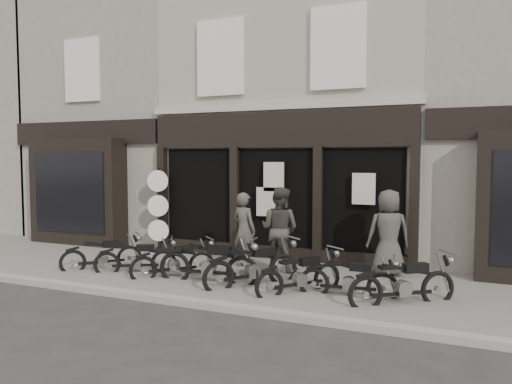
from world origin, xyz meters
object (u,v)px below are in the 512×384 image
at_px(motorcycle_3, 209,267).
at_px(man_right, 388,233).
at_px(motorcycle_7, 404,288).
at_px(advert_sign_post, 159,213).
at_px(man_centre, 280,229).
at_px(motorcycle_0, 103,258).
at_px(motorcycle_2, 174,264).
at_px(motorcycle_1, 137,261).
at_px(man_left, 244,230).
at_px(motorcycle_4, 253,270).
at_px(motorcycle_6, 349,283).
at_px(motorcycle_5, 300,279).

distance_m(motorcycle_3, man_right, 4.01).
xyz_separation_m(motorcycle_7, advert_sign_post, (-6.96, 2.50, 0.80)).
bearing_deg(advert_sign_post, man_centre, -32.10).
relative_size(motorcycle_0, motorcycle_3, 0.69).
bearing_deg(motorcycle_2, motorcycle_7, -48.62).
bearing_deg(motorcycle_0, motorcycle_1, -47.84).
distance_m(motorcycle_2, man_left, 1.89).
xyz_separation_m(motorcycle_3, man_centre, (1.01, 1.55, 0.66)).
distance_m(motorcycle_3, motorcycle_4, 0.97).
height_order(motorcycle_1, motorcycle_7, motorcycle_7).
bearing_deg(motorcycle_6, motorcycle_5, -179.71).
bearing_deg(motorcycle_5, motorcycle_1, 126.22).
distance_m(motorcycle_7, man_centre, 3.43).
relative_size(man_left, man_right, 0.93).
height_order(man_centre, advert_sign_post, advert_sign_post).
distance_m(motorcycle_5, motorcycle_6, 0.95).
xyz_separation_m(motorcycle_3, man_right, (3.41, 2.02, 0.66)).
bearing_deg(man_left, motorcycle_7, 175.33).
xyz_separation_m(motorcycle_7, man_centre, (-2.98, 1.56, 0.69)).
bearing_deg(motorcycle_3, advert_sign_post, 133.28).
bearing_deg(motorcycle_3, man_left, 79.90).
relative_size(motorcycle_1, motorcycle_3, 0.75).
bearing_deg(man_centre, man_right, -162.10).
bearing_deg(motorcycle_3, motorcycle_7, -6.72).
bearing_deg(man_left, motorcycle_6, 170.56).
relative_size(man_centre, man_right, 1.01).
relative_size(motorcycle_1, motorcycle_5, 1.02).
bearing_deg(advert_sign_post, motorcycle_6, -40.57).
bearing_deg(man_right, motorcycle_7, 83.15).
bearing_deg(motorcycle_6, motorcycle_7, -14.13).
bearing_deg(motorcycle_7, motorcycle_2, 140.90).
bearing_deg(man_left, motorcycle_3, 103.89).
bearing_deg(motorcycle_0, man_right, -31.45).
relative_size(motorcycle_7, advert_sign_post, 0.73).
relative_size(motorcycle_6, man_centre, 0.98).
height_order(motorcycle_5, motorcycle_7, motorcycle_7).
bearing_deg(man_right, motorcycle_4, 14.82).
xyz_separation_m(motorcycle_2, motorcycle_3, (0.97, -0.15, 0.06)).
bearing_deg(motorcycle_6, advert_sign_post, 150.91).
xyz_separation_m(motorcycle_4, motorcycle_5, (1.07, -0.13, -0.05)).
xyz_separation_m(motorcycle_3, motorcycle_5, (2.03, -0.01, -0.05)).
bearing_deg(motorcycle_7, motorcycle_0, 141.45).
relative_size(motorcycle_0, motorcycle_2, 1.00).
height_order(motorcycle_2, advert_sign_post, advert_sign_post).
bearing_deg(motorcycle_0, man_centre, -28.29).
relative_size(man_left, man_centre, 0.92).
bearing_deg(man_centre, motorcycle_6, 150.74).
distance_m(motorcycle_0, motorcycle_7, 6.95).
xyz_separation_m(motorcycle_5, man_right, (1.38, 2.03, 0.71)).
distance_m(man_right, advert_sign_post, 6.40).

